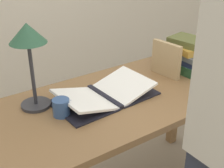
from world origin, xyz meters
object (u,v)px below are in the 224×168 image
book_stack_tall (187,55)px  open_book (105,94)px  reading_lamp (28,43)px  coffee_mug (62,107)px  book_standing_upright (166,59)px

book_stack_tall → open_book: bearing=-177.0°
open_book → book_stack_tall: 0.63m
reading_lamp → coffee_mug: (0.07, -0.15, -0.28)m
open_book → book_stack_tall: book_stack_tall is taller
open_book → book_stack_tall: bearing=0.1°
reading_lamp → book_stack_tall: bearing=-5.6°
book_stack_tall → coffee_mug: book_stack_tall is taller
open_book → book_stack_tall: (0.63, 0.03, 0.07)m
reading_lamp → coffee_mug: size_ratio=3.85×
reading_lamp → coffee_mug: bearing=-65.6°
reading_lamp → book_standing_upright: bearing=-6.9°
open_book → coffee_mug: coffee_mug is taller
reading_lamp → coffee_mug: reading_lamp is taller
coffee_mug → book_standing_upright: bearing=4.4°
open_book → reading_lamp: (-0.32, 0.13, 0.30)m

